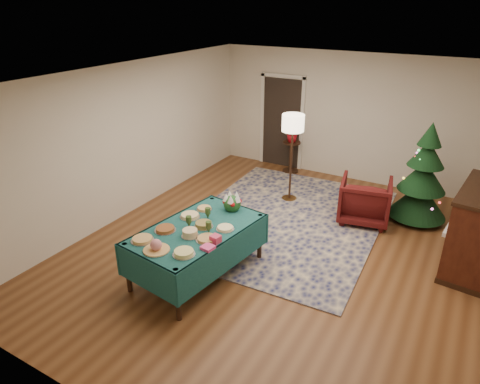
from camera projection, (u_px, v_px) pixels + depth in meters
The scene contains 26 objects.
room_shell at pixel (282, 171), 6.28m from camera, with size 7.00×7.00×7.00m.
doorway at pixel (282, 120), 9.85m from camera, with size 1.08×0.04×2.16m.
rug at pixel (286, 219), 7.76m from camera, with size 3.20×4.20×0.02m, color #141A4B.
buffet_table at pixel (197, 238), 6.00m from camera, with size 1.38×2.07×0.75m.
platter_0 at pixel (142, 239), 5.63m from camera, with size 0.31×0.31×0.05m.
platter_1 at pixel (156, 246), 5.39m from camera, with size 0.34×0.34×0.16m.
platter_2 at pixel (184, 253), 5.32m from camera, with size 0.29×0.29×0.06m.
platter_3 at pixel (165, 229), 5.87m from camera, with size 0.30×0.30×0.05m.
platter_4 at pixel (190, 233), 5.72m from camera, with size 0.24×0.24×0.10m.
platter_5 at pixel (207, 239), 5.65m from camera, with size 0.30×0.30×0.04m.
platter_6 at pixel (190, 216), 6.23m from camera, with size 0.30×0.30×0.05m.
platter_7 at pixel (204, 225), 5.97m from camera, with size 0.27×0.27×0.07m.
platter_8 at pixel (225, 228), 5.91m from camera, with size 0.26×0.26×0.04m.
platter_9 at pixel (204, 209), 6.46m from camera, with size 0.24×0.24×0.04m.
goblet_0 at pixel (208, 213), 6.16m from camera, with size 0.08×0.08×0.18m.
goblet_1 at pixel (209, 227), 5.78m from camera, with size 0.08×0.08×0.18m.
goblet_2 at pixel (189, 222), 5.93m from camera, with size 0.08×0.08×0.18m.
napkin_stack at pixel (208, 247), 5.45m from camera, with size 0.15×0.15×0.04m, color #EA418A.
gift_box at pixel (216, 239), 5.58m from camera, with size 0.12×0.12×0.10m, color #D43A60.
centerpiece at pixel (232, 202), 6.41m from camera, with size 0.27×0.27×0.31m.
armchair at pixel (365, 198), 7.56m from camera, with size 0.85×0.80×0.88m, color #480F0F.
floor_lamp at pixel (293, 128), 7.95m from camera, with size 0.42×0.42×1.72m.
side_table at pixel (291, 157), 9.76m from camera, with size 0.40×0.40×0.72m.
potted_plant at pixel (292, 137), 9.56m from camera, with size 0.24×0.42×0.24m, color #A40B16.
christmas_tree at pixel (423, 178), 7.45m from camera, with size 1.31×1.31×1.81m.
piano at pixel (478, 231), 6.15m from camera, with size 0.84×1.53×1.27m.
Camera 1 is at (2.36, -5.37, 3.68)m, focal length 32.00 mm.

